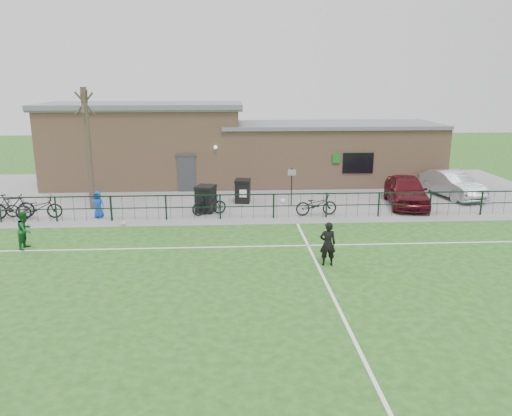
{
  "coord_description": "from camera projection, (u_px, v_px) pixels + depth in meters",
  "views": [
    {
      "loc": [
        -1.12,
        -14.52,
        6.38
      ],
      "look_at": [
        0.0,
        5.0,
        1.3
      ],
      "focal_mm": 35.0,
      "sensor_mm": 36.0,
      "label": 1
    }
  ],
  "objects": [
    {
      "name": "car_maroon",
      "position": [
        406.0,
        191.0,
        25.66
      ],
      "size": [
        2.56,
        4.8,
        1.55
      ],
      "primitive_type": "imported",
      "rotation": [
        0.0,
        0.0,
        -0.17
      ],
      "color": "#4B0D15",
      "rests_on": "paving_strip"
    },
    {
      "name": "bare_tree",
      "position": [
        88.0,
        149.0,
        24.64
      ],
      "size": [
        0.3,
        0.3,
        6.0
      ],
      "primitive_type": "cylinder",
      "color": "#413327",
      "rests_on": "ground"
    },
    {
      "name": "pitch_line_perp",
      "position": [
        328.0,
        286.0,
        15.81
      ],
      "size": [
        0.1,
        16.0,
        0.01
      ],
      "primitive_type": "cube",
      "color": "white",
      "rests_on": "ground"
    },
    {
      "name": "paving_strip",
      "position": [
        248.0,
        193.0,
        28.74
      ],
      "size": [
        34.0,
        13.0,
        0.02
      ],
      "primitive_type": "cube",
      "color": "gray",
      "rests_on": "ground"
    },
    {
      "name": "perimeter_fence",
      "position": [
        252.0,
        206.0,
        23.28
      ],
      "size": [
        28.0,
        0.1,
        1.2
      ],
      "primitive_type": "cube",
      "color": "black",
      "rests_on": "ground"
    },
    {
      "name": "bicycle_c",
      "position": [
        39.0,
        208.0,
        23.22
      ],
      "size": [
        2.16,
        1.09,
        1.08
      ],
      "primitive_type": "imported",
      "rotation": [
        0.0,
        0.0,
        1.76
      ],
      "color": "black",
      "rests_on": "paving_strip"
    },
    {
      "name": "bicycle_e",
      "position": [
        316.0,
        205.0,
        23.85
      ],
      "size": [
        2.05,
        0.88,
        1.05
      ],
      "primitive_type": "imported",
      "rotation": [
        0.0,
        0.0,
        1.66
      ],
      "color": "black",
      "rests_on": "paving_strip"
    },
    {
      "name": "ground",
      "position": [
        265.0,
        288.0,
        15.7
      ],
      "size": [
        90.0,
        90.0,
        0.0
      ],
      "primitive_type": "plane",
      "color": "#205017",
      "rests_on": "ground"
    },
    {
      "name": "bicycle_b",
      "position": [
        12.0,
        206.0,
        23.23
      ],
      "size": [
        2.04,
        0.93,
        1.19
      ],
      "primitive_type": "imported",
      "rotation": [
        0.0,
        0.0,
        1.77
      ],
      "color": "black",
      "rests_on": "paving_strip"
    },
    {
      "name": "pitch_line_mid",
      "position": [
        257.0,
        246.0,
        19.56
      ],
      "size": [
        28.0,
        0.1,
        0.01
      ],
      "primitive_type": "cube",
      "color": "white",
      "rests_on": "ground"
    },
    {
      "name": "bicycle_d",
      "position": [
        209.0,
        205.0,
        23.89
      ],
      "size": [
        1.77,
        1.04,
        1.03
      ],
      "primitive_type": "imported",
      "rotation": [
        0.0,
        0.0,
        1.92
      ],
      "color": "black",
      "rests_on": "paving_strip"
    },
    {
      "name": "pitch_line_touch",
      "position": [
        253.0,
        220.0,
        23.23
      ],
      "size": [
        28.0,
        0.1,
        0.01
      ],
      "primitive_type": "cube",
      "color": "white",
      "rests_on": "ground"
    },
    {
      "name": "ball_ground",
      "position": [
        124.0,
        224.0,
        22.24
      ],
      "size": [
        0.23,
        0.23,
        0.23
      ],
      "primitive_type": "sphere",
      "color": "silver",
      "rests_on": "ground"
    },
    {
      "name": "outfield_player",
      "position": [
        25.0,
        230.0,
        19.19
      ],
      "size": [
        0.65,
        0.79,
        1.47
      ],
      "primitive_type": "imported",
      "rotation": [
        0.0,
        0.0,
        1.43
      ],
      "color": "#175021",
      "rests_on": "ground"
    },
    {
      "name": "car_silver",
      "position": [
        452.0,
        184.0,
        27.51
      ],
      "size": [
        2.37,
        4.59,
        1.44
      ],
      "primitive_type": "imported",
      "rotation": [
        0.0,
        0.0,
        0.2
      ],
      "color": "#9FA2A6",
      "rests_on": "paving_strip"
    },
    {
      "name": "wheelie_bin_right",
      "position": [
        243.0,
        192.0,
        26.34
      ],
      "size": [
        0.86,
        0.95,
        1.14
      ],
      "primitive_type": "cube",
      "rotation": [
        0.0,
        0.0,
        -0.13
      ],
      "color": "black",
      "rests_on": "paving_strip"
    },
    {
      "name": "sign_post",
      "position": [
        291.0,
        187.0,
        25.43
      ],
      "size": [
        0.07,
        0.07,
        2.0
      ],
      "primitive_type": "cylinder",
      "rotation": [
        0.0,
        0.0,
        0.14
      ],
      "color": "black",
      "rests_on": "paving_strip"
    },
    {
      "name": "clubhouse",
      "position": [
        231.0,
        148.0,
        31.03
      ],
      "size": [
        24.25,
        5.4,
        4.96
      ],
      "color": "tan",
      "rests_on": "ground"
    },
    {
      "name": "goalkeeper_kick",
      "position": [
        326.0,
        242.0,
        17.5
      ],
      "size": [
        1.61,
        3.68,
        1.62
      ],
      "color": "black",
      "rests_on": "ground"
    },
    {
      "name": "spectator_child",
      "position": [
        98.0,
        204.0,
        23.42
      ],
      "size": [
        0.68,
        0.51,
        1.26
      ],
      "primitive_type": "imported",
      "rotation": [
        0.0,
        0.0,
        -0.19
      ],
      "color": "#1345B6",
      "rests_on": "paving_strip"
    },
    {
      "name": "wheelie_bin_left",
      "position": [
        206.0,
        200.0,
        24.4
      ],
      "size": [
        1.06,
        1.13,
        1.24
      ],
      "primitive_type": "cube",
      "rotation": [
        0.0,
        0.0,
        -0.31
      ],
      "color": "black",
      "rests_on": "paving_strip"
    }
  ]
}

